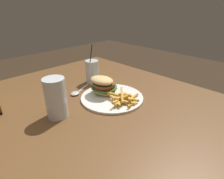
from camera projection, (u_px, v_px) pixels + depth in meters
dining_table at (79, 143)px, 0.75m from camera, size 1.24×1.26×0.76m
meal_plate_near at (108, 91)px, 0.86m from camera, size 0.28×0.28×0.10m
beer_glass at (56, 99)px, 0.70m from camera, size 0.08×0.08×0.16m
juice_glass at (92, 72)px, 1.01m from camera, size 0.07×0.07×0.21m
spoon at (76, 93)px, 0.90m from camera, size 0.08×0.15×0.01m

